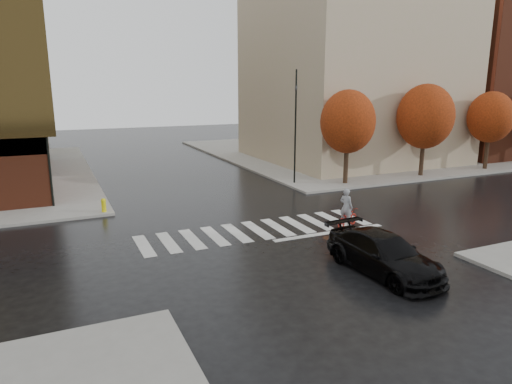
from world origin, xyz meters
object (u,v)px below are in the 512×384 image
Objects in this scene: fire_hydrant at (104,204)px; cyclist at (347,214)px; sedan at (383,254)px; traffic_light_nw at (47,138)px; traffic_light_ne at (296,119)px.

cyclist is at bearing -34.47° from fire_hydrant.
traffic_light_nw reaches higher than sedan.
traffic_light_ne is (15.77, 0.00, 0.59)m from traffic_light_nw.
traffic_light_ne is at bearing 69.55° from sedan.
traffic_light_nw is 9.17× the size of fire_hydrant.
sedan is 6.79× the size of fire_hydrant.
sedan is 0.66× the size of traffic_light_ne.
traffic_light_ne is at bearing 83.25° from traffic_light_nw.
sedan is at bearing 29.59° from traffic_light_nw.
fire_hydrant is at bearing 38.25° from traffic_light_nw.
traffic_light_ne reaches higher than cyclist.
traffic_light_ne reaches higher than fire_hydrant.
fire_hydrant is (-10.75, 7.38, -0.11)m from cyclist.
cyclist is 0.25× the size of traffic_light_ne.
traffic_light_ne is 10.31× the size of fire_hydrant.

